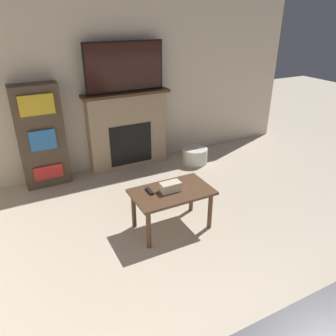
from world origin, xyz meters
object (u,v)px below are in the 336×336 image
at_px(fireplace, 128,130).
at_px(bookshelf, 41,137).
at_px(storage_basket, 195,156).
at_px(tv, 125,67).
at_px(coffee_table, 172,197).

height_order(fireplace, bookshelf, bookshelf).
relative_size(fireplace, storage_basket, 3.25).
relative_size(tv, bookshelf, 0.82).
distance_m(tv, storage_basket, 1.73).
xyz_separation_m(tv, bookshelf, (-1.23, -0.00, -0.81)).
relative_size(fireplace, tv, 1.13).
relative_size(tv, coffee_table, 1.32).
bearing_deg(fireplace, coffee_table, -95.76).
bearing_deg(tv, fireplace, 90.00).
height_order(tv, coffee_table, tv).
bearing_deg(bookshelf, coffee_table, -58.67).
bearing_deg(fireplace, bookshelf, -178.96).
distance_m(fireplace, coffee_table, 1.78).
height_order(coffee_table, bookshelf, bookshelf).
bearing_deg(fireplace, tv, -90.00).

